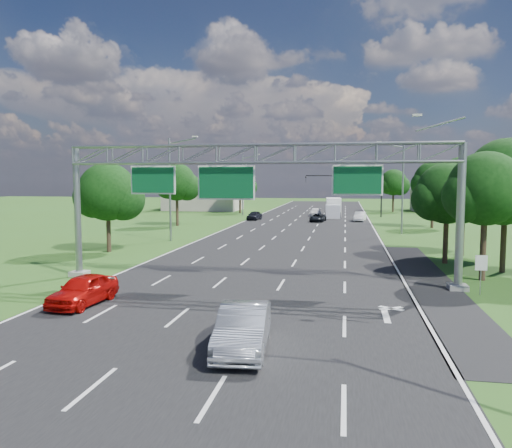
% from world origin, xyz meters
% --- Properties ---
extents(ground, '(220.00, 220.00, 0.00)m').
position_xyz_m(ground, '(0.00, 30.00, 0.00)').
color(ground, '#2E5419').
rests_on(ground, ground).
extents(road, '(18.00, 180.00, 0.02)m').
position_xyz_m(road, '(0.00, 30.00, 0.00)').
color(road, black).
rests_on(road, ground).
extents(road_flare, '(3.00, 30.00, 0.02)m').
position_xyz_m(road_flare, '(10.20, 14.00, 0.00)').
color(road_flare, black).
rests_on(road_flare, ground).
extents(sign_gantry, '(23.50, 1.00, 9.56)m').
position_xyz_m(sign_gantry, '(0.33, 12.00, 6.89)').
color(sign_gantry, gray).
rests_on(sign_gantry, ground).
extents(regulatory_sign, '(0.60, 0.08, 2.10)m').
position_xyz_m(regulatory_sign, '(12.40, 10.98, 1.51)').
color(regulatory_sign, gray).
rests_on(regulatory_sign, ground).
extents(traffic_signal, '(12.21, 0.24, 7.00)m').
position_xyz_m(traffic_signal, '(7.48, 65.00, 5.17)').
color(traffic_signal, black).
rests_on(traffic_signal, ground).
extents(streetlight_l_near, '(2.97, 0.22, 10.16)m').
position_xyz_m(streetlight_l_near, '(-11.30, 30.00, 5.58)').
color(streetlight_l_near, gray).
rests_on(streetlight_l_near, ground).
extents(streetlight_l_far, '(2.97, 0.22, 10.16)m').
position_xyz_m(streetlight_l_far, '(-11.30, 65.00, 5.58)').
color(streetlight_l_far, gray).
rests_on(streetlight_l_far, ground).
extents(streetlight_r_mid, '(2.97, 0.22, 10.16)m').
position_xyz_m(streetlight_r_mid, '(11.30, 40.00, 5.58)').
color(streetlight_r_mid, gray).
rests_on(streetlight_r_mid, ground).
extents(tree_cluster_right, '(9.91, 14.60, 8.68)m').
position_xyz_m(tree_cluster_right, '(14.80, 19.19, 5.31)').
color(tree_cluster_right, '#2D2116').
rests_on(tree_cluster_right, ground).
extents(tree_verge_la, '(5.76, 4.80, 7.40)m').
position_xyz_m(tree_verge_la, '(-13.92, 22.04, 4.76)').
color(tree_verge_la, '#2D2116').
rests_on(tree_verge_la, ground).
extents(tree_verge_lb, '(5.76, 4.80, 8.06)m').
position_xyz_m(tree_verge_lb, '(-15.92, 45.04, 5.41)').
color(tree_verge_lb, '#2D2116').
rests_on(tree_verge_lb, ground).
extents(tree_verge_lc, '(5.76, 4.80, 7.62)m').
position_xyz_m(tree_verge_lc, '(-12.92, 70.04, 4.98)').
color(tree_verge_lc, '#2D2116').
rests_on(tree_verge_lc, ground).
extents(tree_verge_rd, '(5.76, 4.80, 8.28)m').
position_xyz_m(tree_verge_rd, '(16.08, 48.04, 5.63)').
color(tree_verge_rd, '#2D2116').
rests_on(tree_verge_rd, ground).
extents(tree_verge_re, '(5.76, 4.80, 7.84)m').
position_xyz_m(tree_verge_re, '(14.08, 78.04, 5.20)').
color(tree_verge_re, '#2D2116').
rests_on(tree_verge_re, ground).
extents(building_left, '(14.00, 10.00, 5.00)m').
position_xyz_m(building_left, '(-22.00, 78.00, 2.50)').
color(building_left, '#9F9385').
rests_on(building_left, ground).
extents(building_right, '(12.00, 9.00, 4.00)m').
position_xyz_m(building_right, '(24.00, 82.00, 2.00)').
color(building_right, '#9F9385').
rests_on(building_right, ground).
extents(red_coupe, '(2.06, 4.44, 1.47)m').
position_xyz_m(red_coupe, '(-7.03, 5.39, 0.74)').
color(red_coupe, '#BA0C08').
rests_on(red_coupe, ground).
extents(silver_sedan, '(2.11, 4.97, 1.59)m').
position_xyz_m(silver_sedan, '(1.86, 0.48, 0.80)').
color(silver_sedan, '#A3A7AF').
rests_on(silver_sedan, ground).
extents(car_queue_a, '(1.89, 4.29, 1.23)m').
position_xyz_m(car_queue_a, '(0.57, 65.39, 0.61)').
color(car_queue_a, white).
rests_on(car_queue_a, ground).
extents(car_queue_b, '(2.36, 4.31, 1.14)m').
position_xyz_m(car_queue_b, '(1.57, 54.53, 0.57)').
color(car_queue_b, black).
rests_on(car_queue_b, ground).
extents(car_queue_c, '(2.02, 4.06, 1.33)m').
position_xyz_m(car_queue_c, '(-7.86, 55.96, 0.67)').
color(car_queue_c, black).
rests_on(car_queue_c, ground).
extents(car_queue_d, '(1.92, 4.19, 1.33)m').
position_xyz_m(car_queue_d, '(7.47, 56.66, 0.67)').
color(car_queue_d, white).
rests_on(car_queue_d, ground).
extents(box_truck, '(2.55, 8.01, 3.00)m').
position_xyz_m(box_truck, '(3.50, 64.05, 1.44)').
color(box_truck, silver).
rests_on(box_truck, ground).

